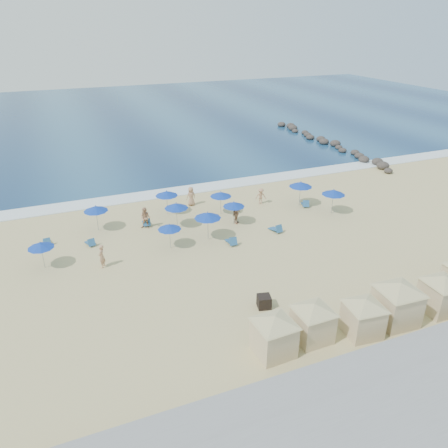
% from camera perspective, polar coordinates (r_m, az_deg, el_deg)
% --- Properties ---
extents(ground, '(160.00, 160.00, 0.00)m').
position_cam_1_polar(ground, '(32.31, 3.19, -4.74)').
color(ground, tan).
rests_on(ground, ground).
extents(ocean, '(160.00, 80.00, 0.06)m').
position_cam_1_polar(ocean, '(82.68, -13.70, 13.36)').
color(ocean, navy).
rests_on(ocean, ground).
extents(surf_line, '(160.00, 2.50, 0.08)m').
position_cam_1_polar(surf_line, '(45.42, -5.18, 4.41)').
color(surf_line, white).
rests_on(surf_line, ground).
extents(seawall, '(160.00, 6.10, 1.22)m').
position_cam_1_polar(seawall, '(22.94, 18.55, -18.87)').
color(seawall, gray).
rests_on(seawall, ground).
extents(rock_jetty, '(2.56, 26.66, 0.96)m').
position_cam_1_polar(rock_jetty, '(63.80, 13.42, 10.29)').
color(rock_jetty, '#2A2523').
rests_on(rock_jetty, ground).
extents(trash_bin, '(0.96, 0.96, 0.80)m').
position_cam_1_polar(trash_bin, '(27.31, 5.25, -10.06)').
color(trash_bin, black).
rests_on(trash_bin, ground).
extents(cabana_0, '(4.17, 4.17, 2.62)m').
position_cam_1_polar(cabana_0, '(23.45, 6.58, -13.59)').
color(cabana_0, '#CDB68C').
rests_on(cabana_0, ground).
extents(cabana_1, '(4.09, 4.09, 2.57)m').
position_cam_1_polar(cabana_1, '(24.70, 11.57, -11.80)').
color(cabana_1, '#CDB68C').
rests_on(cabana_1, ground).
extents(cabana_2, '(4.03, 4.03, 2.54)m').
position_cam_1_polar(cabana_2, '(25.77, 17.80, -10.89)').
color(cabana_2, '#CDB68C').
rests_on(cabana_2, ground).
extents(cabana_3, '(4.71, 4.71, 2.96)m').
position_cam_1_polar(cabana_3, '(27.19, 21.77, -8.91)').
color(cabana_3, '#CDB68C').
rests_on(cabana_3, ground).
extents(cabana_4, '(4.27, 4.27, 2.68)m').
position_cam_1_polar(cabana_4, '(29.35, 26.60, -7.59)').
color(cabana_4, '#CDB68C').
rests_on(cabana_4, ground).
extents(umbrella_0, '(1.83, 1.83, 2.08)m').
position_cam_1_polar(umbrella_0, '(33.07, -22.84, -2.57)').
color(umbrella_0, '#A5A8AD').
rests_on(umbrella_0, ground).
extents(umbrella_1, '(2.01, 2.01, 2.28)m').
position_cam_1_polar(umbrella_1, '(37.42, -16.43, 1.95)').
color(umbrella_1, '#A5A8AD').
rests_on(umbrella_1, ground).
extents(umbrella_2, '(1.81, 1.81, 2.07)m').
position_cam_1_polar(umbrella_2, '(33.41, -7.15, -0.38)').
color(umbrella_2, '#A5A8AD').
rests_on(umbrella_2, ground).
extents(umbrella_3, '(2.02, 2.02, 2.30)m').
position_cam_1_polar(umbrella_3, '(39.38, -7.52, 3.99)').
color(umbrella_3, '#A5A8AD').
rests_on(umbrella_3, ground).
extents(umbrella_4, '(2.00, 2.00, 2.28)m').
position_cam_1_polar(umbrella_4, '(36.66, -6.25, 2.39)').
color(umbrella_4, '#A5A8AD').
rests_on(umbrella_4, ground).
extents(umbrella_5, '(2.14, 2.14, 2.44)m').
position_cam_1_polar(umbrella_5, '(34.34, -2.15, 1.14)').
color(umbrella_5, '#A5A8AD').
rests_on(umbrella_5, ground).
extents(umbrella_6, '(1.94, 1.94, 2.21)m').
position_cam_1_polar(umbrella_6, '(39.06, -0.42, 3.92)').
color(umbrella_6, '#A5A8AD').
rests_on(umbrella_6, ground).
extents(umbrella_7, '(1.88, 1.88, 2.14)m').
position_cam_1_polar(umbrella_7, '(37.08, 1.30, 2.60)').
color(umbrella_7, '#A5A8AD').
rests_on(umbrella_7, ground).
extents(umbrella_8, '(2.17, 2.17, 2.47)m').
position_cam_1_polar(umbrella_8, '(41.43, 9.99, 5.13)').
color(umbrella_8, '#A5A8AD').
rests_on(umbrella_8, ground).
extents(umbrella_9, '(2.10, 2.10, 2.38)m').
position_cam_1_polar(umbrella_9, '(40.32, 14.13, 4.06)').
color(umbrella_9, '#A5A8AD').
rests_on(umbrella_9, ground).
extents(beach_chair_0, '(0.62, 1.22, 0.65)m').
position_cam_1_polar(beach_chair_0, '(37.12, -22.13, -2.13)').
color(beach_chair_0, '#255688').
rests_on(beach_chair_0, ground).
extents(beach_chair_1, '(0.80, 1.32, 0.68)m').
position_cam_1_polar(beach_chair_1, '(35.79, -17.05, -2.32)').
color(beach_chair_1, '#255688').
rests_on(beach_chair_1, ground).
extents(beach_chair_2, '(0.75, 1.42, 0.75)m').
position_cam_1_polar(beach_chair_2, '(38.08, -10.11, 0.21)').
color(beach_chair_2, '#255688').
rests_on(beach_chair_2, ground).
extents(beach_chair_3, '(0.66, 1.38, 0.75)m').
position_cam_1_polar(beach_chair_3, '(34.37, 1.00, -2.26)').
color(beach_chair_3, '#255688').
rests_on(beach_chair_3, ground).
extents(beach_chair_4, '(0.79, 1.42, 0.74)m').
position_cam_1_polar(beach_chair_4, '(36.61, 6.86, -0.63)').
color(beach_chair_4, '#255688').
rests_on(beach_chair_4, ground).
extents(beach_chair_5, '(1.08, 1.47, 0.74)m').
position_cam_1_polar(beach_chair_5, '(42.01, 10.56, 2.61)').
color(beach_chair_5, '#255688').
rests_on(beach_chair_5, ground).
extents(beachgoer_0, '(0.66, 0.76, 1.75)m').
position_cam_1_polar(beachgoer_0, '(32.21, -15.69, -4.07)').
color(beachgoer_0, tan).
rests_on(beachgoer_0, ground).
extents(beachgoer_1, '(1.14, 1.06, 1.87)m').
position_cam_1_polar(beachgoer_1, '(37.28, -10.22, 0.78)').
color(beachgoer_1, tan).
rests_on(beachgoer_1, ground).
extents(beachgoer_2, '(1.13, 0.99, 1.83)m').
position_cam_1_polar(beachgoer_2, '(37.60, 1.62, 1.38)').
color(beachgoer_2, tan).
rests_on(beachgoer_2, ground).
extents(beachgoer_3, '(1.14, 0.83, 1.59)m').
position_cam_1_polar(beachgoer_3, '(41.80, 4.83, 3.65)').
color(beachgoer_3, tan).
rests_on(beachgoer_3, ground).
extents(beachgoer_4, '(0.98, 0.73, 1.83)m').
position_cam_1_polar(beachgoer_4, '(41.43, -4.33, 3.64)').
color(beachgoer_4, tan).
rests_on(beachgoer_4, ground).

